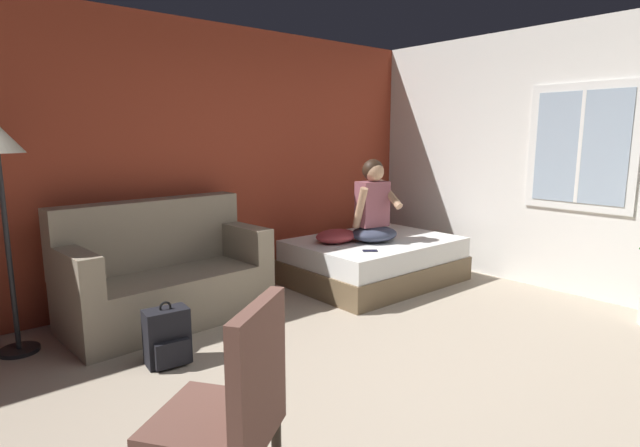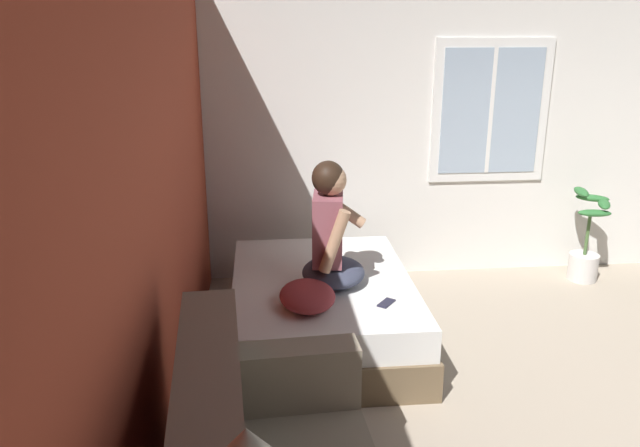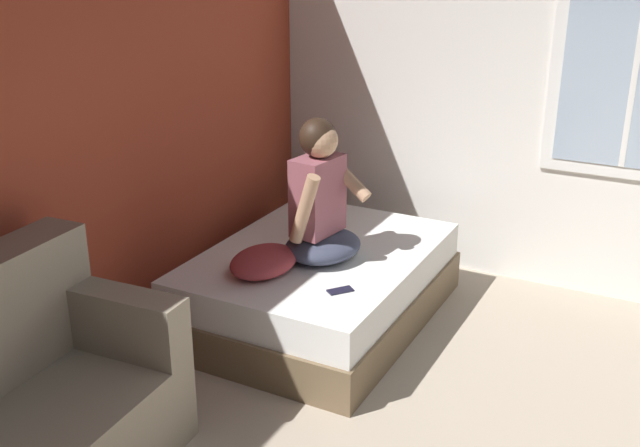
% 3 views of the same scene
% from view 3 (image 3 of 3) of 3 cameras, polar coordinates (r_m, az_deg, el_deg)
% --- Properties ---
extents(bed, '(1.79, 1.31, 0.48)m').
position_cam_3_polar(bed, '(4.84, -0.07, -4.73)').
color(bed, brown).
rests_on(bed, ground).
extents(person_seated, '(0.57, 0.51, 0.88)m').
position_cam_3_polar(person_seated, '(4.52, 0.03, 1.58)').
color(person_seated, '#383D51').
rests_on(person_seated, bed).
extents(throw_pillow, '(0.48, 0.37, 0.14)m').
position_cam_3_polar(throw_pillow, '(4.43, -4.32, -2.89)').
color(throw_pillow, '#993338').
rests_on(throw_pillow, bed).
extents(cell_phone, '(0.16, 0.14, 0.01)m').
position_cam_3_polar(cell_phone, '(4.21, 1.56, -5.13)').
color(cell_phone, black).
rests_on(cell_phone, bed).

